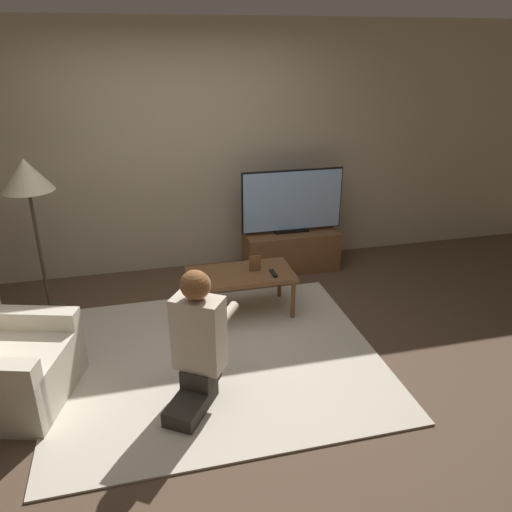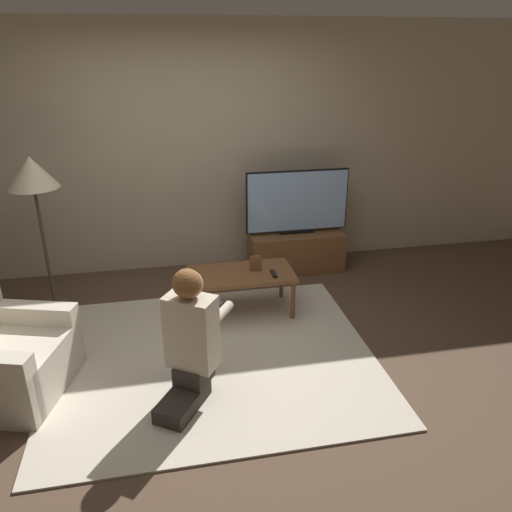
% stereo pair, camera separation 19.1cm
% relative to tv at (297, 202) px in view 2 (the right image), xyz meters
% --- Properties ---
extents(ground_plane, '(10.00, 10.00, 0.00)m').
position_rel_tv_xyz_m(ground_plane, '(-1.11, -1.55, -0.79)').
color(ground_plane, brown).
extents(wall_back, '(10.00, 0.06, 2.60)m').
position_rel_tv_xyz_m(wall_back, '(-1.11, 0.38, 0.51)').
color(wall_back, tan).
rests_on(wall_back, ground_plane).
extents(rug, '(2.56, 2.20, 0.02)m').
position_rel_tv_xyz_m(rug, '(-1.11, -1.55, -0.78)').
color(rug, beige).
rests_on(rug, ground_plane).
extents(tv_stand, '(1.03, 0.42, 0.44)m').
position_rel_tv_xyz_m(tv_stand, '(0.00, -0.00, -0.57)').
color(tv_stand, brown).
rests_on(tv_stand, ground_plane).
extents(tv, '(1.11, 0.08, 0.69)m').
position_rel_tv_xyz_m(tv, '(0.00, 0.00, 0.00)').
color(tv, black).
rests_on(tv, tv_stand).
extents(coffee_table, '(0.96, 0.51, 0.42)m').
position_rel_tv_xyz_m(coffee_table, '(-0.76, -0.86, -0.41)').
color(coffee_table, brown).
rests_on(coffee_table, ground_plane).
extents(floor_lamp, '(0.44, 0.44, 1.46)m').
position_rel_tv_xyz_m(floor_lamp, '(-2.51, -0.38, 0.47)').
color(floor_lamp, '#4C4233').
rests_on(floor_lamp, ground_plane).
extents(armchair, '(0.96, 0.99, 0.92)m').
position_rel_tv_xyz_m(armchair, '(-2.63, -1.66, -0.50)').
color(armchair, beige).
rests_on(armchair, ground_plane).
extents(person_kneeling, '(0.64, 0.80, 0.99)m').
position_rel_tv_xyz_m(person_kneeling, '(-1.30, -1.99, -0.28)').
color(person_kneeling, '#332D28').
rests_on(person_kneeling, rug).
extents(picture_frame, '(0.11, 0.01, 0.15)m').
position_rel_tv_xyz_m(picture_frame, '(-0.62, -0.85, -0.29)').
color(picture_frame, brown).
rests_on(picture_frame, coffee_table).
extents(remote, '(0.04, 0.15, 0.02)m').
position_rel_tv_xyz_m(remote, '(-0.48, -0.97, -0.36)').
color(remote, black).
rests_on(remote, coffee_table).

